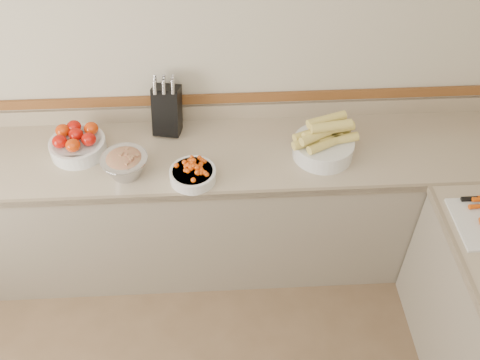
{
  "coord_description": "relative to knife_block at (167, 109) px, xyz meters",
  "views": [
    {
      "loc": [
        0.25,
        -0.58,
        2.91
      ],
      "look_at": [
        0.35,
        1.35,
        1.0
      ],
      "focal_mm": 40.0,
      "sensor_mm": 36.0,
      "label": 1
    }
  ],
  "objects": [
    {
      "name": "tomato_bowl",
      "position": [
        -0.5,
        -0.17,
        -0.08
      ],
      "size": [
        0.31,
        0.31,
        0.15
      ],
      "color": "silver",
      "rests_on": "counter_back"
    },
    {
      "name": "counter_back",
      "position": [
        0.04,
        -0.22,
        -0.6
      ],
      "size": [
        4.0,
        0.65,
        1.08
      ],
      "color": "tan",
      "rests_on": "ground_plane"
    },
    {
      "name": "back_wall",
      "position": [
        0.04,
        0.1,
        0.25
      ],
      "size": [
        4.0,
        0.0,
        4.0
      ],
      "primitive_type": "plane",
      "rotation": [
        1.57,
        0.0,
        0.0
      ],
      "color": "beige",
      "rests_on": "ground_plane"
    },
    {
      "name": "rhubarb_bowl",
      "position": [
        -0.21,
        -0.37,
        -0.08
      ],
      "size": [
        0.26,
        0.26,
        0.14
      ],
      "color": "#B2B2BA",
      "rests_on": "counter_back"
    },
    {
      "name": "knife_block",
      "position": [
        0.0,
        0.0,
        0.0
      ],
      "size": [
        0.18,
        0.21,
        0.37
      ],
      "color": "black",
      "rests_on": "counter_back"
    },
    {
      "name": "corn_bowl",
      "position": [
        0.87,
        -0.27,
        -0.06
      ],
      "size": [
        0.38,
        0.34,
        0.25
      ],
      "color": "silver",
      "rests_on": "counter_back"
    },
    {
      "name": "cherry_tomato_bowl",
      "position": [
        0.14,
        -0.43,
        -0.1
      ],
      "size": [
        0.25,
        0.25,
        0.13
      ],
      "color": "silver",
      "rests_on": "counter_back"
    }
  ]
}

